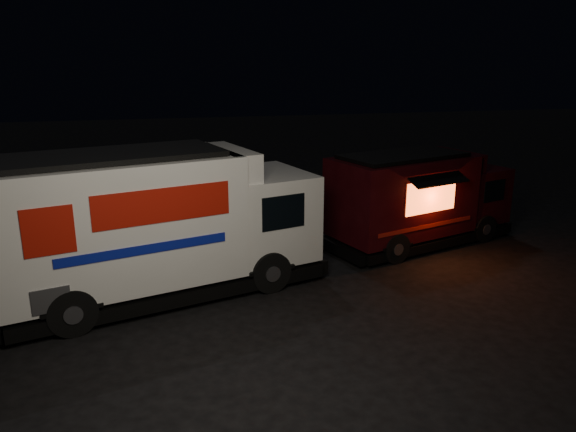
% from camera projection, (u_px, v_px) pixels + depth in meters
% --- Properties ---
extents(ground, '(80.00, 80.00, 0.00)m').
position_uv_depth(ground, '(243.00, 316.00, 12.02)').
color(ground, black).
rests_on(ground, ground).
extents(white_truck, '(7.92, 4.52, 3.40)m').
position_uv_depth(white_truck, '(163.00, 223.00, 12.77)').
color(white_truck, white).
rests_on(white_truck, ground).
extents(red_truck, '(6.25, 3.87, 2.73)m').
position_uv_depth(red_truck, '(421.00, 198.00, 16.39)').
color(red_truck, '#35090D').
rests_on(red_truck, ground).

